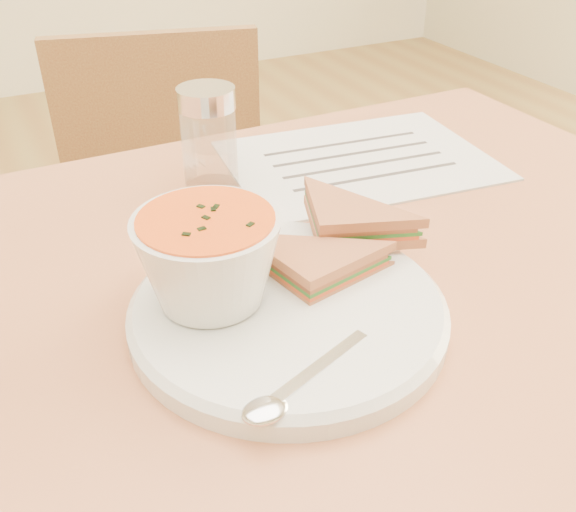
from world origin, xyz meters
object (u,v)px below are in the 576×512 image
chair_far (180,287)px  condiment_shaker (209,138)px  soup_bowl (209,264)px  plate (288,312)px

chair_far → condiment_shaker: bearing=99.3°
chair_far → soup_bowl: soup_bowl is taller
condiment_shaker → plate: bearing=-97.3°
chair_far → plate: (-0.06, -0.55, 0.35)m
condiment_shaker → chair_far: bearing=85.3°
chair_far → condiment_shaker: size_ratio=7.02×
plate → soup_bowl: size_ratio=2.26×
chair_far → condiment_shaker: condiment_shaker is taller
soup_bowl → condiment_shaker: condiment_shaker is taller
plate → chair_far: bearing=84.1°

